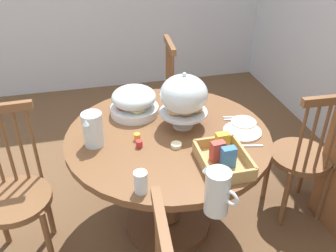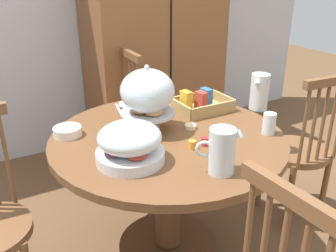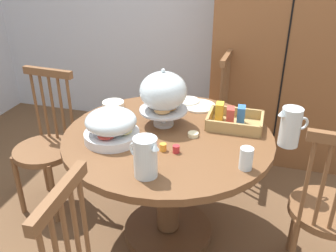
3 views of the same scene
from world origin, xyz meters
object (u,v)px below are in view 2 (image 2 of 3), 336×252
object	(u,v)px
pastry_stand_with_dome	(147,94)
fruit_platter_covered	(130,143)
cereal_basket	(201,104)
china_plate_small	(131,104)
orange_juice_pitcher	(221,153)
wooden_armoire	(154,35)
windsor_chair_by_cabinet	(299,153)
drinking_glass	(269,124)
china_plate_large	(146,105)
windsor_chair_facing_door	(115,124)
milk_pitcher	(259,93)
butter_dish	(190,127)
dining_table	(168,173)
cereal_bowl	(68,131)

from	to	relation	value
pastry_stand_with_dome	fruit_platter_covered	bearing A→B (deg)	-130.08
pastry_stand_with_dome	cereal_basket	bearing A→B (deg)	14.16
china_plate_small	orange_juice_pitcher	bearing A→B (deg)	-89.72
wooden_armoire	china_plate_small	bearing A→B (deg)	-125.32
windsor_chair_by_cabinet	drinking_glass	world-z (taller)	windsor_chair_by_cabinet
china_plate_large	drinking_glass	distance (m)	0.75
windsor_chair_facing_door	milk_pitcher	xyz separation A→B (m)	(0.58, -0.83, 0.38)
pastry_stand_with_dome	butter_dish	world-z (taller)	pastry_stand_with_dome
wooden_armoire	china_plate_large	xyz separation A→B (m)	(-0.52, -0.89, -0.24)
dining_table	drinking_glass	bearing A→B (deg)	-27.50
windsor_chair_by_cabinet	orange_juice_pitcher	xyz separation A→B (m)	(-0.87, -0.32, 0.38)
orange_juice_pitcher	butter_dish	bearing A→B (deg)	73.26
dining_table	pastry_stand_with_dome	xyz separation A→B (m)	(-0.06, 0.11, 0.41)
milk_pitcher	china_plate_small	size ratio (longest dim) A/B	1.40
cereal_bowl	china_plate_large	bearing A→B (deg)	18.47
cereal_bowl	fruit_platter_covered	bearing A→B (deg)	-67.28
windsor_chair_facing_door	china_plate_large	bearing A→B (deg)	-86.60
windsor_chair_facing_door	butter_dish	distance (m)	0.93
cereal_basket	windsor_chair_by_cabinet	bearing A→B (deg)	-28.65
china_plate_large	windsor_chair_facing_door	bearing A→B (deg)	93.40
wooden_armoire	butter_dish	distance (m)	1.39
windsor_chair_by_cabinet	drinking_glass	xyz separation A→B (m)	(-0.44, -0.14, 0.34)
cereal_bowl	butter_dish	size ratio (longest dim) A/B	2.33
windsor_chair_by_cabinet	milk_pitcher	xyz separation A→B (m)	(-0.24, 0.15, 0.38)
orange_juice_pitcher	milk_pitcher	world-z (taller)	milk_pitcher
butter_dish	china_plate_large	bearing A→B (deg)	97.47
china_plate_large	butter_dish	bearing A→B (deg)	-82.53
fruit_platter_covered	china_plate_large	distance (m)	0.68
drinking_glass	orange_juice_pitcher	bearing A→B (deg)	-157.31
cereal_basket	drinking_glass	size ratio (longest dim) A/B	2.87
pastry_stand_with_dome	cereal_bowl	world-z (taller)	pastry_stand_with_dome
pastry_stand_with_dome	cereal_basket	xyz separation A→B (m)	(0.39, 0.10, -0.16)
cereal_bowl	drinking_glass	xyz separation A→B (m)	(0.89, -0.48, 0.03)
windsor_chair_facing_door	pastry_stand_with_dome	size ratio (longest dim) A/B	2.83
milk_pitcher	china_plate_small	xyz separation A→B (m)	(-0.64, 0.40, -0.08)
fruit_platter_covered	cereal_basket	size ratio (longest dim) A/B	0.95
china_plate_small	cereal_basket	bearing A→B (deg)	-37.86
wooden_armoire	drinking_glass	bearing A→B (deg)	-95.88
milk_pitcher	drinking_glass	size ratio (longest dim) A/B	1.92
windsor_chair_facing_door	butter_dish	bearing A→B (deg)	-84.70
drinking_glass	butter_dish	xyz separation A→B (m)	(-0.31, 0.25, -0.04)
milk_pitcher	butter_dish	xyz separation A→B (m)	(-0.50, -0.05, -0.08)
butter_dish	wooden_armoire	bearing A→B (deg)	70.20
windsor_chair_by_cabinet	pastry_stand_with_dome	bearing A→B (deg)	168.04
fruit_platter_covered	windsor_chair_facing_door	bearing A→B (deg)	72.19
cereal_basket	china_plate_large	bearing A→B (deg)	139.29
dining_table	orange_juice_pitcher	distance (m)	0.52
orange_juice_pitcher	cereal_bowl	world-z (taller)	orange_juice_pitcher
orange_juice_pitcher	drinking_glass	distance (m)	0.47
fruit_platter_covered	butter_dish	bearing A→B (deg)	21.40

